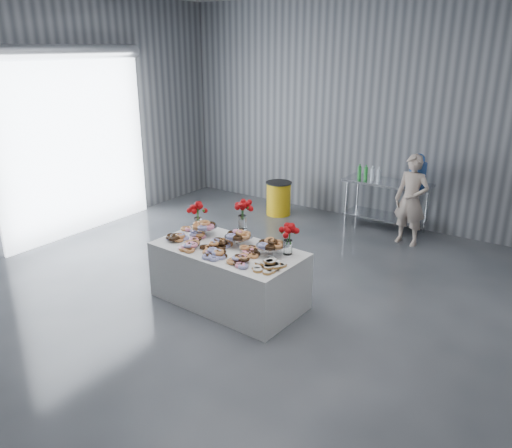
{
  "coord_description": "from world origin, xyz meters",
  "views": [
    {
      "loc": [
        3.42,
        -4.21,
        3.16
      ],
      "look_at": [
        -0.06,
        0.84,
        0.96
      ],
      "focal_mm": 35.0,
      "sensor_mm": 36.0,
      "label": 1
    }
  ],
  "objects_px": {
    "trash_barrel": "(279,198)",
    "display_table": "(229,275)",
    "water_jug": "(418,171)",
    "person": "(411,200)",
    "prep_table": "(386,197)"
  },
  "relations": [
    {
      "from": "prep_table",
      "to": "trash_barrel",
      "type": "relative_size",
      "value": 2.29
    },
    {
      "from": "display_table",
      "to": "person",
      "type": "height_order",
      "value": "person"
    },
    {
      "from": "water_jug",
      "to": "trash_barrel",
      "type": "relative_size",
      "value": 0.85
    },
    {
      "from": "trash_barrel",
      "to": "water_jug",
      "type": "bearing_deg",
      "value": 7.8
    },
    {
      "from": "display_table",
      "to": "prep_table",
      "type": "bearing_deg",
      "value": 79.77
    },
    {
      "from": "person",
      "to": "trash_barrel",
      "type": "bearing_deg",
      "value": -175.2
    },
    {
      "from": "person",
      "to": "trash_barrel",
      "type": "xyz_separation_m",
      "value": [
        -2.6,
        0.07,
        -0.43
      ]
    },
    {
      "from": "trash_barrel",
      "to": "display_table",
      "type": "bearing_deg",
      "value": -68.04
    },
    {
      "from": "display_table",
      "to": "person",
      "type": "bearing_deg",
      "value": 69.54
    },
    {
      "from": "display_table",
      "to": "water_jug",
      "type": "bearing_deg",
      "value": 72.54
    },
    {
      "from": "water_jug",
      "to": "trash_barrel",
      "type": "bearing_deg",
      "value": -172.2
    },
    {
      "from": "display_table",
      "to": "water_jug",
      "type": "xyz_separation_m",
      "value": [
        1.17,
        3.73,
        0.77
      ]
    },
    {
      "from": "water_jug",
      "to": "trash_barrel",
      "type": "xyz_separation_m",
      "value": [
        -2.54,
        -0.35,
        -0.82
      ]
    },
    {
      "from": "display_table",
      "to": "trash_barrel",
      "type": "height_order",
      "value": "display_table"
    },
    {
      "from": "display_table",
      "to": "water_jug",
      "type": "relative_size",
      "value": 3.43
    }
  ]
}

